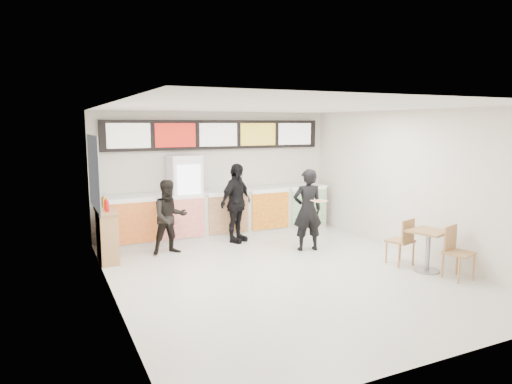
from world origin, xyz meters
TOP-DOWN VIEW (x-y plane):
  - floor at (0.00, 0.00)m, footprint 7.00×7.00m
  - ceiling at (0.00, 0.00)m, footprint 7.00×7.00m
  - wall_back at (0.00, 3.50)m, footprint 6.00×0.00m
  - wall_left at (-3.00, 0.00)m, footprint 0.00×7.00m
  - wall_right at (3.00, 0.00)m, footprint 0.00×7.00m
  - service_counter at (0.00, 3.09)m, footprint 5.56×0.77m
  - menu_board at (0.00, 3.41)m, footprint 5.50×0.14m
  - drinks_fridge at (-0.93, 3.11)m, footprint 0.70×0.67m
  - mirror_panel at (-2.99, 2.45)m, footprint 0.01×2.00m
  - customer_main at (1.19, 1.17)m, footprint 0.72×0.56m
  - customer_left at (-1.56, 2.16)m, footprint 0.79×0.63m
  - customer_mid at (0.08, 2.47)m, footprint 1.14×0.94m
  - pizza_slice at (1.19, 0.72)m, footprint 0.36×0.36m
  - cafe_table at (2.44, -1.02)m, footprint 0.87×1.64m
  - condiment_ledge at (-2.82, 2.18)m, footprint 0.38×0.93m

SIDE VIEW (x-z plane):
  - floor at x=0.00m, z-range 0.00..0.00m
  - condiment_ledge at x=-2.82m, z-range -0.09..1.15m
  - cafe_table at x=2.44m, z-range 0.08..1.00m
  - service_counter at x=0.00m, z-range 0.00..1.14m
  - customer_left at x=-1.56m, z-range 0.00..1.56m
  - customer_main at x=1.19m, z-range 0.00..1.77m
  - customer_mid at x=0.08m, z-range 0.00..1.82m
  - drinks_fridge at x=-0.93m, z-range 0.00..2.00m
  - pizza_slice at x=1.19m, z-range 1.15..1.17m
  - wall_back at x=0.00m, z-range -1.50..4.50m
  - wall_left at x=-3.00m, z-range -2.00..5.00m
  - wall_right at x=3.00m, z-range -2.00..5.00m
  - mirror_panel at x=-2.99m, z-range 1.00..2.50m
  - menu_board at x=0.00m, z-range 2.10..2.80m
  - ceiling at x=0.00m, z-range 3.00..3.00m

